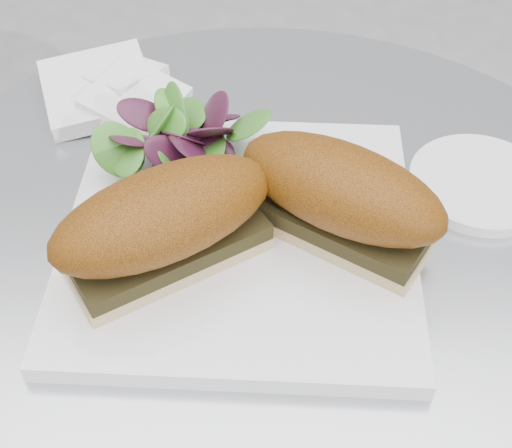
{
  "coord_description": "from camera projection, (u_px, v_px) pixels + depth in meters",
  "views": [
    {
      "loc": [
        0.01,
        -0.38,
        1.16
      ],
      "look_at": [
        -0.0,
        0.0,
        0.77
      ],
      "focal_mm": 50.0,
      "sensor_mm": 36.0,
      "label": 1
    }
  ],
  "objects": [
    {
      "name": "salad",
      "position": [
        191.0,
        151.0,
        0.6
      ],
      "size": [
        0.12,
        0.12,
        0.05
      ],
      "primitive_type": null,
      "color": "#50872C",
      "rests_on": "plate"
    },
    {
      "name": "sandwich_right",
      "position": [
        340.0,
        196.0,
        0.54
      ],
      "size": [
        0.18,
        0.15,
        0.08
      ],
      "rotation": [
        0.0,
        0.0,
        -0.55
      ],
      "color": "#D7BB86",
      "rests_on": "plate"
    },
    {
      "name": "plate",
      "position": [
        240.0,
        235.0,
        0.58
      ],
      "size": [
        0.29,
        0.29,
        0.02
      ],
      "primitive_type": "cube",
      "rotation": [
        0.0,
        0.0,
        -0.02
      ],
      "color": "white",
      "rests_on": "table"
    },
    {
      "name": "sandwich_left",
      "position": [
        165.0,
        222.0,
        0.52
      ],
      "size": [
        0.19,
        0.16,
        0.08
      ],
      "rotation": [
        0.0,
        0.0,
        0.57
      ],
      "color": "#D7BB86",
      "rests_on": "plate"
    },
    {
      "name": "saucer",
      "position": [
        480.0,
        183.0,
        0.63
      ],
      "size": [
        0.12,
        0.12,
        0.01
      ],
      "primitive_type": "cylinder",
      "color": "white",
      "rests_on": "table"
    },
    {
      "name": "table",
      "position": [
        261.0,
        410.0,
        0.75
      ],
      "size": [
        0.7,
        0.7,
        0.73
      ],
      "color": "silver",
      "rests_on": "ground"
    },
    {
      "name": "napkin",
      "position": [
        118.0,
        102.0,
        0.7
      ],
      "size": [
        0.14,
        0.14,
        0.02
      ],
      "primitive_type": null,
      "rotation": [
        0.0,
        0.0,
        0.04
      ],
      "color": "white",
      "rests_on": "table"
    }
  ]
}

